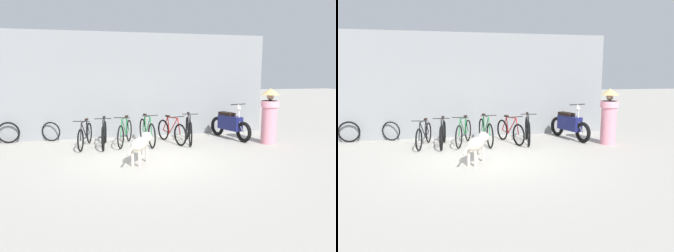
% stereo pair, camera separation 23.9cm
% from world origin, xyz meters
% --- Properties ---
extents(ground_plane, '(60.00, 60.00, 0.00)m').
position_xyz_m(ground_plane, '(0.00, 0.00, 0.00)').
color(ground_plane, '#ADA89E').
extents(shop_wall_back, '(9.37, 0.20, 3.38)m').
position_xyz_m(shop_wall_back, '(0.00, 3.08, 1.69)').
color(shop_wall_back, gray).
rests_on(shop_wall_back, ground).
extents(bicycle_0, '(0.52, 1.69, 0.81)m').
position_xyz_m(bicycle_0, '(-1.51, 1.77, 0.34)').
color(bicycle_0, black).
rests_on(bicycle_0, ground).
extents(bicycle_1, '(0.46, 1.73, 0.88)m').
position_xyz_m(bicycle_1, '(-0.98, 1.69, 0.36)').
color(bicycle_1, black).
rests_on(bicycle_1, ground).
extents(bicycle_2, '(0.66, 1.62, 0.87)m').
position_xyz_m(bicycle_2, '(-0.36, 1.79, 0.36)').
color(bicycle_2, black).
rests_on(bicycle_2, ground).
extents(bicycle_3, '(0.46, 1.72, 0.92)m').
position_xyz_m(bicycle_3, '(0.27, 1.68, 0.38)').
color(bicycle_3, black).
rests_on(bicycle_3, ground).
extents(bicycle_4, '(0.58, 1.58, 0.85)m').
position_xyz_m(bicycle_4, '(1.03, 1.73, 0.35)').
color(bicycle_4, black).
rests_on(bicycle_4, ground).
extents(bicycle_5, '(0.51, 1.73, 0.93)m').
position_xyz_m(bicycle_5, '(1.55, 1.62, 0.38)').
color(bicycle_5, black).
rests_on(bicycle_5, ground).
extents(motorcycle, '(0.69, 1.89, 1.16)m').
position_xyz_m(motorcycle, '(3.01, 1.87, 0.46)').
color(motorcycle, black).
rests_on(motorcycle, ground).
extents(stray_dog, '(0.78, 1.13, 0.69)m').
position_xyz_m(stray_dog, '(-0.23, -0.30, 0.47)').
color(stray_dog, beige).
rests_on(stray_dog, ground).
extents(person_in_robes, '(0.76, 0.76, 1.65)m').
position_xyz_m(person_in_robes, '(3.85, 0.94, 0.87)').
color(person_in_robes, pink).
rests_on(person_in_robes, ground).
extents(spare_tire_left, '(0.65, 0.06, 0.65)m').
position_xyz_m(spare_tire_left, '(-3.75, 2.83, 0.33)').
color(spare_tire_left, black).
rests_on(spare_tire_left, ground).
extents(spare_tire_right, '(0.58, 0.26, 0.61)m').
position_xyz_m(spare_tire_right, '(-2.54, 2.84, 0.30)').
color(spare_tire_right, black).
rests_on(spare_tire_right, ground).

